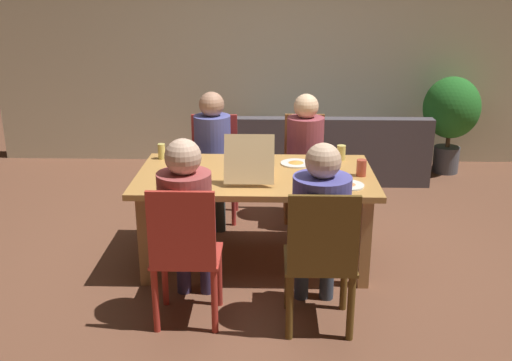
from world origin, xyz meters
TOP-DOWN VIEW (x-y plane):
  - ground_plane at (0.00, 0.00)m, footprint 20.00×20.00m
  - back_wall at (0.00, 2.82)m, footprint 6.48×0.12m
  - dining_table at (0.00, 0.00)m, footprint 1.81×1.02m
  - chair_0 at (-0.42, -0.94)m, footprint 0.43×0.39m
  - person_0 at (-0.42, -0.80)m, footprint 0.34×0.56m
  - chair_1 at (-0.42, 0.97)m, footprint 0.45×0.42m
  - person_1 at (-0.42, 0.83)m, footprint 0.33×0.52m
  - chair_2 at (0.43, 0.99)m, footprint 0.39×0.39m
  - person_2 at (0.43, 0.85)m, footprint 0.33×0.51m
  - chair_3 at (0.43, -0.99)m, footprint 0.44×0.42m
  - person_3 at (0.43, -0.85)m, footprint 0.36×0.55m
  - pizza_box_0 at (-0.04, -0.08)m, footprint 0.36×0.49m
  - plate_0 at (0.32, 0.24)m, footprint 0.25×0.25m
  - plate_1 at (0.54, -0.02)m, footprint 0.21×0.21m
  - plate_2 at (0.67, -0.28)m, footprint 0.23×0.23m
  - drinking_glass_0 at (-0.79, 0.36)m, footprint 0.06×0.06m
  - drinking_glass_1 at (0.80, -0.05)m, footprint 0.07×0.07m
  - drinking_glass_2 at (0.69, 0.36)m, footprint 0.07×0.07m
  - couch at (0.79, 2.10)m, footprint 2.11×0.76m
  - potted_plant at (2.17, 2.34)m, footprint 0.64×0.64m

SIDE VIEW (x-z plane):
  - ground_plane at x=0.00m, z-range 0.00..0.00m
  - couch at x=0.79m, z-range -0.10..0.65m
  - chair_3 at x=0.43m, z-range 0.02..0.99m
  - chair_2 at x=0.43m, z-range 0.03..0.99m
  - chair_0 at x=-0.42m, z-range 0.04..1.00m
  - chair_1 at x=-0.42m, z-range 0.05..1.00m
  - dining_table at x=0.00m, z-range 0.28..1.02m
  - person_2 at x=0.43m, z-range 0.11..1.29m
  - person_1 at x=-0.42m, z-range 0.11..1.31m
  - potted_plant at x=2.17m, z-range 0.16..1.28m
  - person_3 at x=0.43m, z-range 0.11..1.33m
  - person_0 at x=-0.42m, z-range 0.11..1.34m
  - plate_2 at x=0.67m, z-range 0.73..0.76m
  - plate_0 at x=0.32m, z-range 0.73..0.76m
  - plate_1 at x=0.54m, z-range 0.73..0.76m
  - pizza_box_0 at x=-0.04m, z-range 0.61..0.97m
  - drinking_glass_2 at x=0.69m, z-range 0.74..0.86m
  - drinking_glass_1 at x=0.80m, z-range 0.74..0.86m
  - drinking_glass_0 at x=-0.79m, z-range 0.74..0.86m
  - back_wall at x=0.00m, z-range 0.00..2.70m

